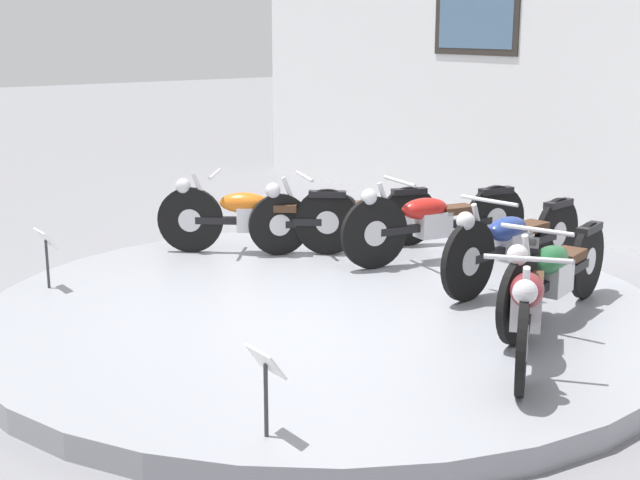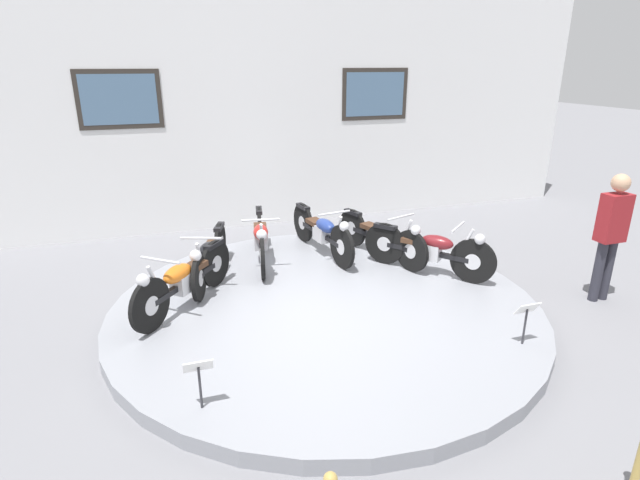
% 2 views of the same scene
% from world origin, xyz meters
% --- Properties ---
extents(ground_plane, '(60.00, 60.00, 0.00)m').
position_xyz_m(ground_plane, '(0.00, 0.00, 0.00)').
color(ground_plane, slate).
extents(display_platform, '(5.48, 5.48, 0.17)m').
position_xyz_m(display_platform, '(0.00, 0.00, 0.09)').
color(display_platform, gray).
rests_on(display_platform, ground_plane).
extents(back_wall, '(14.00, 0.22, 4.54)m').
position_xyz_m(back_wall, '(0.00, 4.12, 2.27)').
color(back_wall, white).
rests_on(back_wall, ground_plane).
extents(motorcycle_orange, '(1.31, 1.58, 0.80)m').
position_xyz_m(motorcycle_orange, '(-1.74, 0.42, 0.56)').
color(motorcycle_orange, black).
rests_on(motorcycle_orange, display_platform).
extents(motorcycle_black, '(0.74, 1.86, 0.78)m').
position_xyz_m(motorcycle_black, '(-1.33, 1.18, 0.54)').
color(motorcycle_black, black).
rests_on(motorcycle_black, display_platform).
extents(motorcycle_red, '(0.54, 2.00, 0.81)m').
position_xyz_m(motorcycle_red, '(-0.50, 1.64, 0.57)').
color(motorcycle_red, black).
rests_on(motorcycle_red, display_platform).
extents(motorcycle_blue, '(0.54, 2.00, 0.81)m').
position_xyz_m(motorcycle_blue, '(0.50, 1.64, 0.57)').
color(motorcycle_blue, black).
rests_on(motorcycle_blue, display_platform).
extents(motorcycle_green, '(0.73, 1.90, 0.79)m').
position_xyz_m(motorcycle_green, '(1.33, 1.18, 0.55)').
color(motorcycle_green, black).
rests_on(motorcycle_green, display_platform).
extents(motorcycle_maroon, '(1.31, 1.57, 0.80)m').
position_xyz_m(motorcycle_maroon, '(1.74, 0.42, 0.56)').
color(motorcycle_maroon, black).
rests_on(motorcycle_maroon, display_platform).
extents(info_placard_front_left, '(0.26, 0.11, 0.51)m').
position_xyz_m(info_placard_front_left, '(-1.74, -1.64, 0.54)').
color(info_placard_front_left, '#333338').
rests_on(info_placard_front_left, display_platform).
extents(info_placard_front_centre, '(0.26, 0.11, 0.51)m').
position_xyz_m(info_placard_front_centre, '(1.74, -1.64, 0.54)').
color(info_placard_front_centre, '#333338').
rests_on(info_placard_front_centre, display_platform).
extents(visitor_standing, '(0.36, 0.23, 1.77)m').
position_xyz_m(visitor_standing, '(3.72, -0.77, 1.01)').
color(visitor_standing, '#2D2D38').
rests_on(visitor_standing, ground_plane).
extents(stanchion_post_right_of_entry, '(0.28, 0.28, 1.02)m').
position_xyz_m(stanchion_post_right_of_entry, '(1.18, -3.53, 0.34)').
color(stanchion_post_right_of_entry, tan).
rests_on(stanchion_post_right_of_entry, ground_plane).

